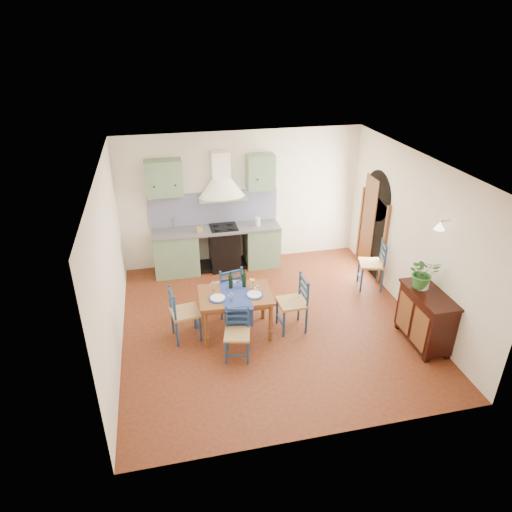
{
  "coord_description": "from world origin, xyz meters",
  "views": [
    {
      "loc": [
        -1.67,
        -6.3,
        4.66
      ],
      "look_at": [
        -0.19,
        0.3,
        1.18
      ],
      "focal_mm": 32.0,
      "sensor_mm": 36.0,
      "label": 1
    }
  ],
  "objects_px": {
    "dining_table": "(236,299)",
    "sideboard": "(425,316)",
    "potted_plant": "(423,273)",
    "chair_near": "(237,334)"
  },
  "relations": [
    {
      "from": "dining_table",
      "to": "chair_near",
      "type": "distance_m",
      "value": 0.66
    },
    {
      "from": "dining_table",
      "to": "sideboard",
      "type": "height_order",
      "value": "dining_table"
    },
    {
      "from": "chair_near",
      "to": "potted_plant",
      "type": "relative_size",
      "value": 1.62
    },
    {
      "from": "dining_table",
      "to": "potted_plant",
      "type": "distance_m",
      "value": 2.98
    },
    {
      "from": "chair_near",
      "to": "sideboard",
      "type": "height_order",
      "value": "sideboard"
    },
    {
      "from": "dining_table",
      "to": "sideboard",
      "type": "xyz_separation_m",
      "value": [
        2.88,
        -0.93,
        -0.16
      ]
    },
    {
      "from": "dining_table",
      "to": "chair_near",
      "type": "relative_size",
      "value": 1.46
    },
    {
      "from": "dining_table",
      "to": "potted_plant",
      "type": "height_order",
      "value": "potted_plant"
    },
    {
      "from": "chair_near",
      "to": "potted_plant",
      "type": "xyz_separation_m",
      "value": [
        2.93,
        -0.11,
        0.76
      ]
    },
    {
      "from": "dining_table",
      "to": "potted_plant",
      "type": "relative_size",
      "value": 2.37
    }
  ]
}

